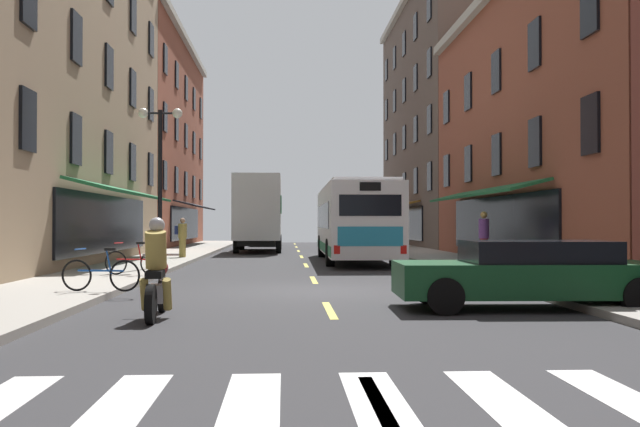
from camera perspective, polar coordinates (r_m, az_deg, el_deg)
ground_plane at (r=15.76m, az=-0.06°, el=-6.69°), size 34.80×80.00×0.10m
lane_centre_dashes at (r=15.51m, az=-0.01°, el=-6.59°), size 0.14×73.90×0.01m
crosswalk_near at (r=5.93m, az=5.21°, el=-16.05°), size 7.10×2.80×0.01m
sidewalk_left at (r=16.53m, az=-21.06°, el=-5.95°), size 3.00×80.00×0.14m
sidewalk_right at (r=17.10m, az=20.20°, el=-5.78°), size 3.00×80.00×0.14m
transit_bus at (r=27.86m, az=2.88°, el=-0.66°), size 2.73×11.27×3.13m
box_truck at (r=37.31m, az=-5.16°, el=-0.03°), size 2.49×8.32×4.05m
sedan_near at (r=47.31m, az=-4.61°, el=-1.88°), size 1.98×4.63×1.35m
sedan_mid at (r=12.99m, az=17.18°, el=-4.81°), size 4.80×2.00×1.24m
motorcycle_rider at (r=11.52m, az=-13.55°, el=-5.05°), size 0.62×2.07×1.66m
bicycle_near at (r=19.37m, az=-15.37°, el=-3.93°), size 1.68×0.56×0.91m
bicycle_mid at (r=14.93m, az=-17.93°, el=-4.85°), size 1.70×0.48×0.91m
pedestrian_near at (r=29.07m, az=-11.51°, el=-1.90°), size 0.52×0.45×1.65m
pedestrian_mid at (r=24.55m, az=13.61°, el=-1.89°), size 0.36×0.36×1.84m
street_lamp_twin at (r=22.59m, az=-13.28°, el=2.85°), size 1.42×0.32×5.16m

